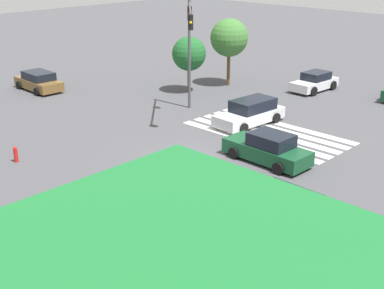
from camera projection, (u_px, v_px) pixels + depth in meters
name	position (u px, v px, depth m)	size (l,w,h in m)	color
ground_plane	(192.00, 162.00, 27.82)	(133.06, 133.06, 0.00)	#47474C
crosswalk_markings	(267.00, 132.00, 32.20)	(9.91, 4.40, 0.01)	silver
traffic_signal_mast	(190.00, 36.00, 33.64)	(4.52, 4.52, 7.36)	#47474C
car_0	(250.00, 113.00, 33.45)	(2.35, 4.99, 1.59)	silver
car_1	(315.00, 82.00, 41.19)	(2.12, 4.26, 1.45)	silver
car_2	(290.00, 213.00, 20.97)	(4.38, 2.21, 1.58)	black
car_3	(8.00, 247.00, 18.82)	(2.29, 4.52, 1.40)	silver
car_5	(39.00, 81.00, 41.29)	(4.50, 2.22, 1.46)	brown
car_6	(268.00, 149.00, 27.63)	(4.72, 2.15, 1.60)	#144728
gas_station_canopy	(176.00, 282.00, 9.76)	(7.90, 7.90, 5.46)	#23519E
pedestrian	(214.00, 252.00, 17.96)	(0.40, 0.41, 1.68)	#38383D
tree_corner_a	(189.00, 54.00, 40.01)	(2.56, 2.56, 4.23)	brown
tree_corner_c	(229.00, 38.00, 41.70)	(2.97, 2.97, 5.29)	brown
fire_hydrant	(16.00, 154.00, 27.72)	(0.22, 0.22, 0.86)	red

